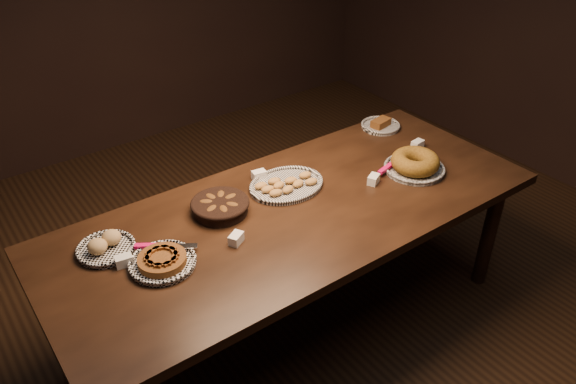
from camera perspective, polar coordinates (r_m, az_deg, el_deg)
ground at (r=3.16m, az=0.75°, el=-12.89°), size 5.00×5.00×0.00m
buffet_table at (r=2.71m, az=0.85°, el=-2.92°), size 2.40×1.00×0.75m
apple_tart_plate at (r=2.38m, az=-12.65°, el=-6.85°), size 0.31×0.30×0.05m
madeleine_platter at (r=2.81m, az=-0.19°, el=0.74°), size 0.39×0.32×0.04m
bundt_cake_plate at (r=3.01m, az=12.75°, el=2.81°), size 0.36×0.32×0.10m
croissant_basket at (r=2.64m, az=-6.92°, el=-1.36°), size 0.28×0.28×0.07m
bread_roll_plate at (r=2.52m, az=-18.05°, el=-5.26°), size 0.25×0.25×0.08m
loaf_plate at (r=3.44m, az=9.38°, el=6.72°), size 0.23×0.23×0.06m
tent_cards at (r=2.72m, az=0.47°, el=-0.27°), size 1.81×0.45×0.04m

